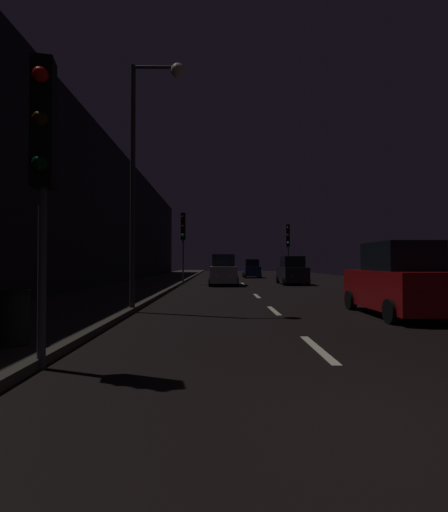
{
  "coord_description": "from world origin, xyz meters",
  "views": [
    {
      "loc": [
        -1.78,
        -3.7,
        1.54
      ],
      "look_at": [
        -1.51,
        13.98,
        1.85
      ],
      "focal_mm": 26.43,
      "sensor_mm": 36.0,
      "label": 1
    }
  ],
  "objects_px": {
    "traffic_light_far_right": "(288,240)",
    "car_distant_taillights": "(252,269)",
    "traffic_light_far_left": "(183,232)",
    "trash_bin_curbside": "(13,317)",
    "traffic_light_near_left": "(43,145)",
    "car_approaching_headlights": "(223,271)",
    "streetlamp_overhead": "(147,149)",
    "car_parked_right_far": "(292,272)",
    "car_parked_right_near": "(398,282)"
  },
  "relations": [
    {
      "from": "trash_bin_curbside",
      "to": "car_parked_right_near",
      "type": "distance_m",
      "value": 9.75
    },
    {
      "from": "traffic_light_far_left",
      "to": "car_parked_right_far",
      "type": "bearing_deg",
      "value": 91.1
    },
    {
      "from": "trash_bin_curbside",
      "to": "traffic_light_far_left",
      "type": "bearing_deg",
      "value": 87.14
    },
    {
      "from": "traffic_light_far_right",
      "to": "car_parked_right_near",
      "type": "distance_m",
      "value": 21.67
    },
    {
      "from": "trash_bin_curbside",
      "to": "car_parked_right_far",
      "type": "bearing_deg",
      "value": 66.57
    },
    {
      "from": "car_approaching_headlights",
      "to": "car_parked_right_near",
      "type": "xyz_separation_m",
      "value": [
        4.89,
        -14.72,
        0.02
      ]
    },
    {
      "from": "traffic_light_far_left",
      "to": "car_approaching_headlights",
      "type": "bearing_deg",
      "value": 73.11
    },
    {
      "from": "trash_bin_curbside",
      "to": "car_parked_right_near",
      "type": "xyz_separation_m",
      "value": [
        8.7,
        4.4,
        0.36
      ]
    },
    {
      "from": "car_parked_right_far",
      "to": "car_parked_right_near",
      "type": "height_order",
      "value": "car_parked_right_near"
    },
    {
      "from": "traffic_light_far_right",
      "to": "streetlamp_overhead",
      "type": "height_order",
      "value": "streetlamp_overhead"
    },
    {
      "from": "traffic_light_far_left",
      "to": "trash_bin_curbside",
      "type": "xyz_separation_m",
      "value": [
        -1.0,
        -20.0,
        -3.05
      ]
    },
    {
      "from": "traffic_light_near_left",
      "to": "traffic_light_far_right",
      "type": "bearing_deg",
      "value": 150.26
    },
    {
      "from": "trash_bin_curbside",
      "to": "streetlamp_overhead",
      "type": "bearing_deg",
      "value": 76.88
    },
    {
      "from": "trash_bin_curbside",
      "to": "car_parked_right_far",
      "type": "xyz_separation_m",
      "value": [
        8.7,
        20.08,
        0.29
      ]
    },
    {
      "from": "traffic_light_near_left",
      "to": "streetlamp_overhead",
      "type": "bearing_deg",
      "value": 164.97
    },
    {
      "from": "car_distant_taillights",
      "to": "car_parked_right_far",
      "type": "relative_size",
      "value": 0.95
    },
    {
      "from": "trash_bin_curbside",
      "to": "traffic_light_near_left",
      "type": "bearing_deg",
      "value": -45.77
    },
    {
      "from": "car_distant_taillights",
      "to": "traffic_light_far_left",
      "type": "bearing_deg",
      "value": 153.91
    },
    {
      "from": "streetlamp_overhead",
      "to": "trash_bin_curbside",
      "type": "bearing_deg",
      "value": -103.12
    },
    {
      "from": "traffic_light_far_right",
      "to": "traffic_light_near_left",
      "type": "relative_size",
      "value": 1.06
    },
    {
      "from": "traffic_light_far_left",
      "to": "car_parked_right_far",
      "type": "height_order",
      "value": "traffic_light_far_left"
    },
    {
      "from": "traffic_light_far_right",
      "to": "car_distant_taillights",
      "type": "xyz_separation_m",
      "value": [
        -2.61,
        6.12,
        -2.65
      ]
    },
    {
      "from": "streetlamp_overhead",
      "to": "car_parked_right_far",
      "type": "xyz_separation_m",
      "value": [
        7.46,
        14.78,
        -4.2
      ]
    },
    {
      "from": "streetlamp_overhead",
      "to": "car_approaching_headlights",
      "type": "xyz_separation_m",
      "value": [
        2.58,
        13.82,
        -4.15
      ]
    },
    {
      "from": "traffic_light_far_right",
      "to": "traffic_light_near_left",
      "type": "xyz_separation_m",
      "value": [
        -8.59,
        -26.83,
        -0.24
      ]
    },
    {
      "from": "streetlamp_overhead",
      "to": "car_distant_taillights",
      "type": "distance_m",
      "value": 27.65
    },
    {
      "from": "traffic_light_far_right",
      "to": "car_parked_right_near",
      "type": "relative_size",
      "value": 1.14
    },
    {
      "from": "traffic_light_near_left",
      "to": "streetlamp_overhead",
      "type": "xyz_separation_m",
      "value": [
        0.33,
        6.22,
        1.84
      ]
    },
    {
      "from": "car_distant_taillights",
      "to": "car_parked_right_near",
      "type": "height_order",
      "value": "car_parked_right_near"
    },
    {
      "from": "car_distant_taillights",
      "to": "car_parked_right_far",
      "type": "xyz_separation_m",
      "value": [
        1.81,
        -11.94,
        0.05
      ]
    },
    {
      "from": "streetlamp_overhead",
      "to": "traffic_light_far_right",
      "type": "bearing_deg",
      "value": 68.16
    },
    {
      "from": "traffic_light_near_left",
      "to": "trash_bin_curbside",
      "type": "relative_size",
      "value": 4.88
    },
    {
      "from": "car_parked_right_far",
      "to": "car_parked_right_near",
      "type": "bearing_deg",
      "value": -180.0
    },
    {
      "from": "traffic_light_far_left",
      "to": "car_distant_taillights",
      "type": "xyz_separation_m",
      "value": [
        5.89,
        12.02,
        -2.81
      ]
    },
    {
      "from": "traffic_light_far_left",
      "to": "streetlamp_overhead",
      "type": "distance_m",
      "value": 14.78
    },
    {
      "from": "traffic_light_far_right",
      "to": "car_distant_taillights",
      "type": "distance_m",
      "value": 7.16
    },
    {
      "from": "traffic_light_far_right",
      "to": "trash_bin_curbside",
      "type": "height_order",
      "value": "traffic_light_far_right"
    },
    {
      "from": "car_distant_taillights",
      "to": "car_parked_right_far",
      "type": "bearing_deg",
      "value": -171.38
    },
    {
      "from": "traffic_light_near_left",
      "to": "car_approaching_headlights",
      "type": "height_order",
      "value": "traffic_light_near_left"
    },
    {
      "from": "trash_bin_curbside",
      "to": "traffic_light_far_right",
      "type": "bearing_deg",
      "value": 69.87
    },
    {
      "from": "trash_bin_curbside",
      "to": "car_distant_taillights",
      "type": "xyz_separation_m",
      "value": [
        6.89,
        32.02,
        0.24
      ]
    },
    {
      "from": "traffic_light_near_left",
      "to": "car_parked_right_near",
      "type": "bearing_deg",
      "value": 112.35
    },
    {
      "from": "traffic_light_near_left",
      "to": "car_distant_taillights",
      "type": "distance_m",
      "value": 33.57
    },
    {
      "from": "car_approaching_headlights",
      "to": "traffic_light_near_left",
      "type": "bearing_deg",
      "value": -8.25
    },
    {
      "from": "streetlamp_overhead",
      "to": "car_parked_right_near",
      "type": "distance_m",
      "value": 8.58
    },
    {
      "from": "car_approaching_headlights",
      "to": "car_distant_taillights",
      "type": "relative_size",
      "value": 1.12
    },
    {
      "from": "streetlamp_overhead",
      "to": "car_approaching_headlights",
      "type": "height_order",
      "value": "streetlamp_overhead"
    },
    {
      "from": "streetlamp_overhead",
      "to": "car_parked_right_near",
      "type": "xyz_separation_m",
      "value": [
        7.46,
        -0.9,
        -4.13
      ]
    },
    {
      "from": "traffic_light_far_right",
      "to": "trash_bin_curbside",
      "type": "distance_m",
      "value": 27.74
    },
    {
      "from": "traffic_light_far_right",
      "to": "traffic_light_near_left",
      "type": "height_order",
      "value": "traffic_light_far_right"
    }
  ]
}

